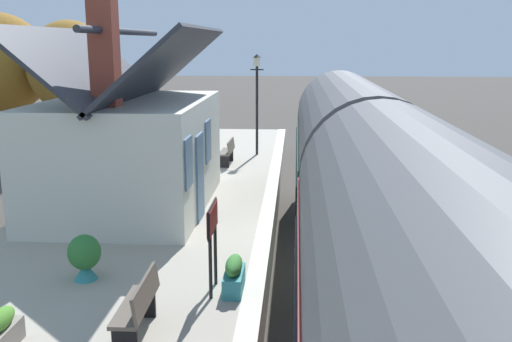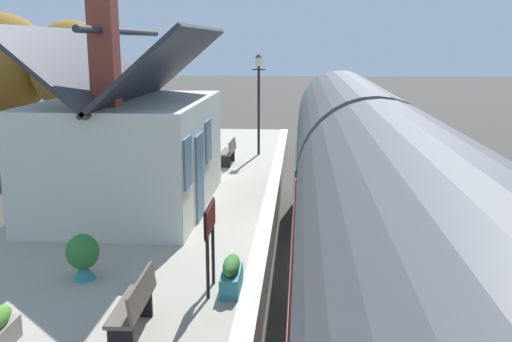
{
  "view_description": "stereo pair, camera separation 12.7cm",
  "coord_description": "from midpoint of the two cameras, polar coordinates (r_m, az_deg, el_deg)",
  "views": [
    {
      "loc": [
        -12.51,
        0.49,
        5.2
      ],
      "look_at": [
        1.97,
        1.5,
        1.96
      ],
      "focal_mm": 40.51,
      "sensor_mm": 36.0,
      "label": 1
    },
    {
      "loc": [
        -12.5,
        0.36,
        5.2
      ],
      "look_at": [
        1.97,
        1.5,
        1.96
      ],
      "focal_mm": 40.51,
      "sensor_mm": 36.0,
      "label": 2
    }
  ],
  "objects": [
    {
      "name": "rail_far",
      "position": [
        13.53,
        6.35,
        -9.79
      ],
      "size": [
        52.0,
        0.08,
        0.14
      ],
      "primitive_type": "cube",
      "color": "gray",
      "rests_on": "ground"
    },
    {
      "name": "lamp_post_platform",
      "position": [
        22.01,
        -0.07,
        8.46
      ],
      "size": [
        0.32,
        0.5,
        3.82
      ],
      "color": "black",
      "rests_on": "platform"
    },
    {
      "name": "planter_corner_building",
      "position": [
        24.76,
        -9.68,
        3.25
      ],
      "size": [
        1.08,
        0.32,
        0.63
      ],
      "color": "#9E5138",
      "rests_on": "platform"
    },
    {
      "name": "station_building",
      "position": [
        15.3,
        -12.6,
        2.19
      ],
      "size": [
        6.32,
        4.18,
        5.56
      ],
      "color": "silver",
      "rests_on": "platform"
    },
    {
      "name": "bench_by_lamp",
      "position": [
        8.88,
        -11.93,
        -12.8
      ],
      "size": [
        1.41,
        0.46,
        0.88
      ],
      "color": "brown",
      "rests_on": "platform"
    },
    {
      "name": "tree_far_left",
      "position": [
        27.12,
        -17.99,
        9.73
      ],
      "size": [
        3.83,
        3.7,
        6.17
      ],
      "color": "#4C3828",
      "rests_on": "ground"
    },
    {
      "name": "bench_mid_platform",
      "position": [
        20.48,
        -2.98,
        1.97
      ],
      "size": [
        1.41,
        0.46,
        0.88
      ],
      "color": "brown",
      "rests_on": "platform"
    },
    {
      "name": "planter_edge_far",
      "position": [
        11.05,
        -16.88,
        -8.07
      ],
      "size": [
        0.6,
        0.6,
        0.85
      ],
      "color": "teal",
      "rests_on": "platform"
    },
    {
      "name": "planter_under_sign",
      "position": [
        10.2,
        -2.55,
        -10.19
      ],
      "size": [
        0.9,
        0.32,
        0.61
      ],
      "color": "teal",
      "rests_on": "platform"
    },
    {
      "name": "planter_bench_right",
      "position": [
        20.47,
        -9.92,
        1.7
      ],
      "size": [
        0.6,
        0.6,
        0.82
      ],
      "color": "teal",
      "rests_on": "platform"
    },
    {
      "name": "train",
      "position": [
        10.37,
        11.19,
        -4.4
      ],
      "size": [
        18.79,
        2.73,
        4.32
      ],
      "color": "black",
      "rests_on": "ground"
    },
    {
      "name": "ground_plane",
      "position": [
        13.55,
        5.57,
        -10.06
      ],
      "size": [
        160.0,
        160.0,
        0.0
      ],
      "primitive_type": "plane",
      "color": "#423D38"
    },
    {
      "name": "planter_bench_left",
      "position": [
        9.14,
        -24.34,
        -14.26
      ],
      "size": [
        0.83,
        0.32,
        0.6
      ],
      "color": "gray",
      "rests_on": "platform"
    },
    {
      "name": "platform",
      "position": [
        13.88,
        -12.04,
        -7.59
      ],
      "size": [
        32.0,
        6.35,
        0.96
      ],
      "primitive_type": "cube",
      "color": "#A39B8C",
      "rests_on": "ground"
    },
    {
      "name": "planter_edge_near",
      "position": [
        20.53,
        -13.18,
        1.32
      ],
      "size": [
        0.45,
        0.45,
        0.71
      ],
      "color": "teal",
      "rests_on": "platform"
    },
    {
      "name": "station_sign_board",
      "position": [
        9.9,
        -4.7,
        -5.43
      ],
      "size": [
        0.96,
        0.06,
        1.57
      ],
      "color": "black",
      "rests_on": "platform"
    },
    {
      "name": "platform_edge_coping",
      "position": [
        13.22,
        0.52,
        -6.09
      ],
      "size": [
        32.0,
        0.36,
        0.02
      ],
      "primitive_type": "cube",
      "color": "beige",
      "rests_on": "platform"
    },
    {
      "name": "rail_near",
      "position": [
        13.67,
        12.48,
        -9.78
      ],
      "size": [
        52.0,
        0.08,
        0.14
      ],
      "primitive_type": "cube",
      "color": "gray",
      "rests_on": "ground"
    }
  ]
}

